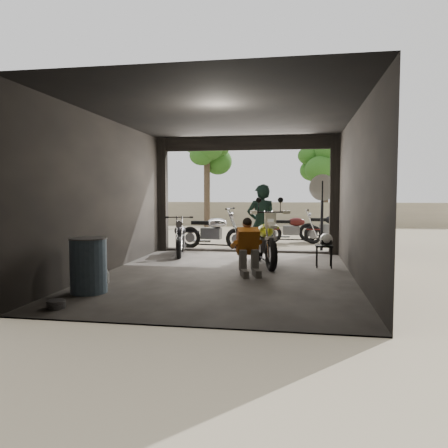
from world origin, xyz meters
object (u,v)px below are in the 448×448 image
(mechanic, at_px, (249,248))
(sign_post, at_px, (322,201))
(left_bike, at_px, (180,236))
(stool, at_px, (324,248))
(outside_bike_b, at_px, (293,226))
(rider, at_px, (261,224))
(outside_bike_c, at_px, (330,225))
(oil_drum, at_px, (89,266))
(main_bike, at_px, (264,238))
(helmet, at_px, (326,239))
(outside_bike_a, at_px, (213,228))

(mechanic, relative_size, sign_post, 0.52)
(left_bike, xyz_separation_m, stool, (3.64, -1.35, -0.10))
(outside_bike_b, height_order, rider, rider)
(outside_bike_c, bearing_deg, rider, 163.79)
(left_bike, height_order, oil_drum, left_bike)
(outside_bike_c, height_order, mechanic, outside_bike_c)
(main_bike, bearing_deg, sign_post, 43.77)
(helmet, relative_size, sign_post, 0.13)
(main_bike, relative_size, rider, 1.04)
(left_bike, bearing_deg, helmet, -32.83)
(outside_bike_a, distance_m, sign_post, 3.24)
(outside_bike_c, distance_m, helmet, 5.26)
(stool, bearing_deg, left_bike, 159.66)
(outside_bike_a, distance_m, oil_drum, 6.04)
(rider, relative_size, sign_post, 0.86)
(outside_bike_b, relative_size, helmet, 5.75)
(left_bike, bearing_deg, oil_drum, -106.52)
(mechanic, xyz_separation_m, stool, (1.53, 1.21, -0.12))
(helmet, bearing_deg, rider, -172.10)
(rider, xyz_separation_m, sign_post, (1.49, 2.11, 0.52))
(left_bike, xyz_separation_m, outside_bike_a, (0.60, 1.44, 0.08))
(outside_bike_b, xyz_separation_m, helmet, (0.78, -4.77, 0.08))
(mechanic, bearing_deg, outside_bike_a, 93.22)
(rider, height_order, sign_post, sign_post)
(outside_bike_a, relative_size, oil_drum, 2.00)
(mechanic, distance_m, stool, 1.96)
(main_bike, xyz_separation_m, helmet, (1.37, -0.08, -0.00))
(left_bike, relative_size, helmet, 5.43)
(outside_bike_b, relative_size, sign_post, 0.77)
(outside_bike_a, relative_size, sign_post, 0.84)
(rider, distance_m, sign_post, 2.63)
(mechanic, xyz_separation_m, oil_drum, (-2.42, -1.97, -0.10))
(stool, xyz_separation_m, helmet, (0.04, -0.01, 0.21))
(outside_bike_a, height_order, oil_drum, outside_bike_a)
(stool, bearing_deg, outside_bike_a, 137.44)
(outside_bike_c, xyz_separation_m, helmet, (-0.45, -5.24, 0.04))
(outside_bike_b, relative_size, outside_bike_c, 0.94)
(main_bike, xyz_separation_m, oil_drum, (-2.63, -3.24, -0.19))
(outside_bike_b, distance_m, stool, 4.81)
(left_bike, relative_size, oil_drum, 1.73)
(left_bike, height_order, rider, rider)
(rider, xyz_separation_m, mechanic, (-0.12, -1.57, -0.37))
(stool, xyz_separation_m, sign_post, (0.08, 2.47, 1.01))
(outside_bike_a, relative_size, mechanic, 1.63)
(outside_bike_c, xyz_separation_m, stool, (-0.49, -5.23, -0.17))
(stool, bearing_deg, oil_drum, -141.26)
(oil_drum, bearing_deg, mechanic, 39.05)
(outside_bike_a, bearing_deg, outside_bike_b, -41.73)
(oil_drum, bearing_deg, outside_bike_a, 81.27)
(mechanic, height_order, sign_post, sign_post)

